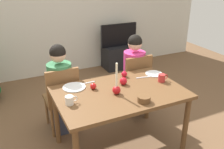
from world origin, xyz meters
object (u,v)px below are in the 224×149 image
object	(u,v)px
chair_left	(62,96)
bowl_walnuts	(144,99)
mug_right	(162,78)
tv	(119,35)
apple_by_right_mug	(124,74)
plate_left	(74,87)
tv_stand	(119,57)
candle_centerpiece	(116,88)
dining_table	(120,98)
plate_right	(154,74)
person_right_child	(134,76)
apple_by_left_plate	(123,81)
person_left_child	(61,91)
chair_right	(135,81)
mug_left	(70,100)
apple_near_candle	(93,86)

from	to	relation	value
chair_left	bowl_walnuts	xyz separation A→B (m)	(0.61, -0.92, 0.27)
chair_left	mug_right	distance (m)	1.25
tv	apple_by_right_mug	size ratio (longest dim) A/B	10.74
tv	plate_left	size ratio (longest dim) A/B	3.08
tv_stand	candle_centerpiece	world-z (taller)	candle_centerpiece
dining_table	chair_left	distance (m)	0.80
candle_centerpiece	mug_right	size ratio (longest dim) A/B	2.76
dining_table	bowl_walnuts	size ratio (longest dim) A/B	10.50
plate_right	mug_right	distance (m)	0.23
mug_right	person_right_child	bearing A→B (deg)	91.03
apple_by_left_plate	person_left_child	bearing A→B (deg)	140.35
candle_centerpiece	apple_by_left_plate	xyz separation A→B (m)	(0.17, 0.17, -0.03)
dining_table	chair_right	size ratio (longest dim) A/B	1.56
dining_table	plate_left	distance (m)	0.53
plate_left	mug_left	bearing A→B (deg)	-113.74
chair_right	bowl_walnuts	distance (m)	1.05
tv_stand	apple_by_left_plate	distance (m)	2.47
mug_right	chair_left	bearing A→B (deg)	150.67
tv	mug_right	xyz separation A→B (m)	(-0.59, -2.29, 0.09)
tv_stand	person_left_child	bearing A→B (deg)	-134.85
tv_stand	plate_left	distance (m)	2.60
tv	apple_by_left_plate	xyz separation A→B (m)	(-1.04, -2.17, 0.08)
plate_left	apple_near_candle	bearing A→B (deg)	-34.36
apple_near_candle	mug_right	bearing A→B (deg)	-11.29
chair_left	tv_stand	world-z (taller)	chair_left
dining_table	tv_stand	xyz separation A→B (m)	(1.15, 2.30, -0.43)
plate_left	dining_table	bearing A→B (deg)	-34.80
person_right_child	plate_right	world-z (taller)	person_right_child
apple_near_candle	apple_by_left_plate	xyz separation A→B (m)	(0.36, -0.04, 0.01)
chair_left	apple_near_candle	bearing A→B (deg)	-59.55
dining_table	plate_left	world-z (taller)	plate_left
dining_table	person_right_child	world-z (taller)	person_right_child
apple_near_candle	chair_left	bearing A→B (deg)	120.45
tv_stand	apple_near_candle	bearing A→B (deg)	-123.25
chair_right	person_right_child	world-z (taller)	person_right_child
apple_by_right_mug	mug_left	bearing A→B (deg)	-155.84
mug_right	apple_near_candle	size ratio (longest dim) A/B	1.81
chair_right	bowl_walnuts	xyz separation A→B (m)	(-0.44, -0.92, 0.27)
person_left_child	plate_right	world-z (taller)	person_left_child
chair_left	plate_right	size ratio (longest dim) A/B	4.23
tv	bowl_walnuts	bearing A→B (deg)	-111.68
mug_right	apple_by_right_mug	xyz separation A→B (m)	(-0.34, 0.31, -0.01)
person_left_child	plate_right	size ratio (longest dim) A/B	5.51
bowl_walnuts	plate_left	bearing A→B (deg)	131.77
person_left_child	plate_left	distance (m)	0.40
person_left_child	plate_right	xyz separation A→B (m)	(1.10, -0.41, 0.19)
dining_table	tv	xyz separation A→B (m)	(1.15, 2.30, 0.04)
bowl_walnuts	apple_near_candle	size ratio (longest dim) A/B	1.89
person_left_child	apple_by_left_plate	world-z (taller)	person_left_child
apple_by_right_mug	chair_right	bearing A→B (deg)	41.31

